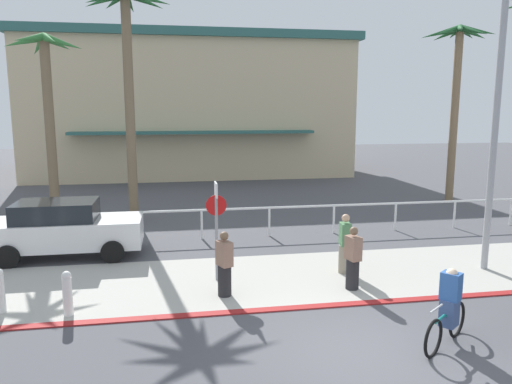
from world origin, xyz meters
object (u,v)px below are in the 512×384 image
Objects in this scene: car_white_1 at (64,228)px; palm_tree_3 at (127,47)px; bollard_1 at (0,290)px; pedestrian_0 at (353,261)px; streetlight_curb at (502,113)px; palm_tree_2 at (47,90)px; stop_sign_bike_lane at (216,217)px; pedestrian_2 at (224,267)px; pedestrian_1 at (345,246)px; cyclist_teal_1 at (448,309)px; palm_tree_4 at (458,68)px; bollard_0 at (67,293)px.

palm_tree_3 is at bearing 68.36° from car_white_1.
bollard_1 is 8.02m from pedestrian_0.
streetlight_curb is 15.24m from palm_tree_2.
bollard_1 is at bearing -85.27° from palm_tree_2.
palm_tree_2 is (-5.54, 7.49, 3.40)m from stop_sign_bike_lane.
palm_tree_3 is 5.51× the size of pedestrian_2.
stop_sign_bike_lane is 3.55m from pedestrian_0.
palm_tree_2 reaches higher than pedestrian_1.
cyclist_teal_1 is at bearing -46.89° from stop_sign_bike_lane.
stop_sign_bike_lane is 15.82m from palm_tree_4.
bollard_0 is 0.13× the size of streetlight_curb.
stop_sign_bike_lane is 5.22m from car_white_1.
palm_tree_3 is at bearing 142.03° from streetlight_curb.
pedestrian_0 is (7.48, -4.08, -0.15)m from car_white_1.
pedestrian_0 is at bearing -130.39° from palm_tree_4.
palm_tree_4 reaches higher than bollard_0.
bollard_1 is 0.61× the size of pedestrian_1.
bollard_1 is at bearing -178.60° from pedestrian_2.
palm_tree_4 is 16.73m from pedestrian_2.
car_white_1 reaches higher than bollard_0.
stop_sign_bike_lane is 0.34× the size of streetlight_curb.
pedestrian_0 is (-8.84, -10.39, -5.51)m from palm_tree_4.
palm_tree_4 reaches higher than pedestrian_0.
streetlight_curb is 4.76× the size of pedestrian_2.
cyclist_teal_1 is 3.09m from pedestrian_0.
palm_tree_4 is (15.38, 10.85, 5.72)m from bollard_0.
bollard_1 is 9.24m from cyclist_teal_1.
bollard_0 is 0.61× the size of pedestrian_1.
pedestrian_2 is at bearing -161.90° from pedestrian_1.
streetlight_curb is at bearing -16.51° from car_white_1.
pedestrian_2 is at bearing -72.31° from palm_tree_3.
palm_tree_2 reaches higher than cyclist_teal_1.
bollard_1 is 4.90m from pedestrian_2.
pedestrian_0 reaches higher than bollard_0.
car_white_1 is 2.79× the size of pedestrian_2.
pedestrian_1 reaches higher than cyclist_teal_1.
palm_tree_2 is at bearing 94.73° from bollard_1.
palm_tree_2 is at bearing 103.50° from bollard_0.
bollard_0 is 1.00× the size of bollard_1.
bollard_0 is 1.53m from bollard_1.
pedestrian_0 is (6.54, 0.46, 0.21)m from bollard_0.
cyclist_teal_1 is 0.95× the size of pedestrian_2.
cyclist_teal_1 is 0.95× the size of pedestrian_0.
cyclist_teal_1 is (8.22, -7.08, -0.18)m from car_white_1.
pedestrian_0 is 1.00× the size of pedestrian_2.
pedestrian_2 is at bearing -139.28° from palm_tree_4.
pedestrian_2 is (0.08, -1.11, -0.96)m from stop_sign_bike_lane.
stop_sign_bike_lane is at bearing 26.42° from bollard_0.
cyclist_teal_1 is at bearing -83.08° from pedestrian_1.
palm_tree_3 reaches higher than pedestrian_1.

